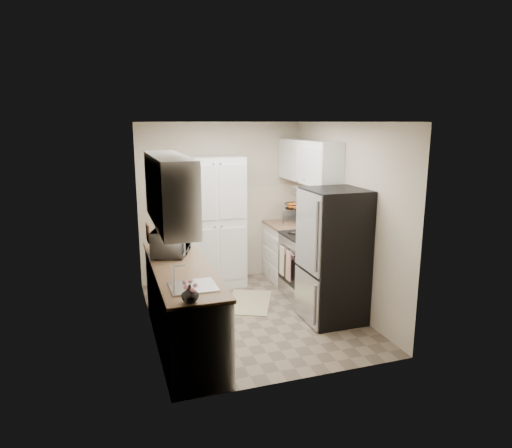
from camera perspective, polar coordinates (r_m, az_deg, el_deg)
name	(u,v)px	position (r m, az deg, el deg)	size (l,w,h in m)	color
ground	(253,315)	(6.15, -0.39, -11.36)	(3.20, 3.20, 0.00)	#7A6B56
room_shell	(252,194)	(5.67, -0.56, 3.78)	(2.64, 3.24, 2.52)	beige
pantry_cabinet	(214,222)	(6.99, -5.30, 0.20)	(0.90, 0.55, 2.00)	white
base_cabinet_left	(182,306)	(5.38, -9.18, -10.06)	(0.60, 2.30, 0.88)	white
countertop_left	(181,267)	(5.22, -9.35, -5.39)	(0.63, 2.33, 0.04)	#846647
base_cabinet_right	(288,253)	(7.37, 4.07, -3.63)	(0.60, 0.80, 0.88)	white
countertop_right	(289,225)	(7.25, 4.13, -0.14)	(0.63, 0.83, 0.04)	#846647
electric_range	(309,265)	(6.65, 6.59, -5.14)	(0.71, 0.78, 1.13)	#B7B7BC
refrigerator	(334,256)	(5.85, 9.68, -3.93)	(0.70, 0.72, 1.70)	#B7B7BC
microwave	(171,241)	(5.65, -10.56, -2.12)	(0.58, 0.39, 0.32)	#BABBBF
wine_bottle	(168,234)	(6.07, -10.90, -1.24)	(0.07, 0.07, 0.30)	black
flower_vase	(190,294)	(4.15, -8.25, -8.61)	(0.16, 0.16, 0.17)	white
cutting_board	(169,232)	(6.26, -10.79, -0.94)	(0.02, 0.21, 0.27)	#499A42
toaster_oven	(292,216)	(7.28, 4.57, 1.05)	(0.33, 0.42, 0.24)	silver
fruit_basket	(294,204)	(7.23, 4.75, 2.45)	(0.30, 0.30, 0.13)	orange
kitchen_mat	(249,302)	(6.55, -0.87, -9.74)	(0.57, 0.92, 0.01)	tan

